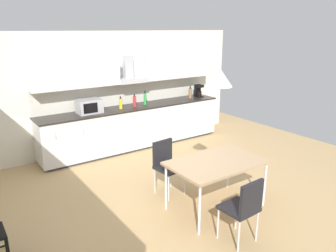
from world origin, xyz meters
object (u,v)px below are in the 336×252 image
(microwave, at_px, (89,106))
(coffee_maker, at_px, (198,91))
(chair_far_left, at_px, (166,162))
(bottle_green, at_px, (145,99))
(bottle_brown, at_px, (190,93))
(pendant_lamp, at_px, (221,78))
(bottle_yellow, at_px, (121,103))
(bottle_red, at_px, (135,101))
(chair_near_left, at_px, (244,205))
(dining_table, at_px, (217,164))

(microwave, height_order, coffee_maker, coffee_maker)
(chair_far_left, bearing_deg, bottle_green, 67.05)
(bottle_brown, distance_m, pendant_lamp, 3.63)
(coffee_maker, relative_size, pendant_lamp, 0.94)
(microwave, height_order, pendant_lamp, pendant_lamp)
(coffee_maker, relative_size, bottle_yellow, 1.13)
(microwave, bearing_deg, pendant_lamp, -76.75)
(microwave, relative_size, pendant_lamp, 1.50)
(coffee_maker, relative_size, chair_far_left, 0.34)
(microwave, height_order, bottle_red, microwave)
(chair_near_left, height_order, chair_far_left, same)
(bottle_red, height_order, dining_table, bottle_red)
(microwave, xyz_separation_m, bottle_brown, (2.58, -0.02, -0.01))
(bottle_yellow, relative_size, pendant_lamp, 0.83)
(coffee_maker, height_order, bottle_brown, coffee_maker)
(coffee_maker, distance_m, bottle_green, 1.56)
(microwave, relative_size, coffee_maker, 1.60)
(bottle_yellow, xyz_separation_m, chair_far_left, (-0.30, -2.16, -0.52))
(bottle_yellow, height_order, dining_table, bottle_yellow)
(bottle_green, bearing_deg, chair_near_left, -103.46)
(microwave, xyz_separation_m, dining_table, (0.71, -3.00, -0.38))
(bottle_green, bearing_deg, bottle_red, -174.17)
(bottle_yellow, relative_size, bottle_green, 0.84)
(chair_far_left, xyz_separation_m, pendant_lamp, (0.32, -0.82, 1.41))
(microwave, bearing_deg, bottle_brown, -0.44)
(bottle_red, distance_m, chair_far_left, 2.32)
(bottle_green, bearing_deg, dining_table, -101.43)
(microwave, distance_m, dining_table, 3.11)
(bottle_green, bearing_deg, bottle_yellow, -176.80)
(chair_far_left, bearing_deg, coffee_maker, 41.55)
(bottle_yellow, xyz_separation_m, pendant_lamp, (0.02, -2.98, 0.89))
(bottle_yellow, distance_m, bottle_red, 0.34)
(coffee_maker, height_order, dining_table, coffee_maker)
(bottle_green, distance_m, dining_table, 3.10)
(coffee_maker, xyz_separation_m, bottle_red, (-1.85, -0.04, -0.03))
(bottle_yellow, height_order, bottle_green, bottle_green)
(dining_table, xyz_separation_m, chair_far_left, (-0.32, 0.82, -0.17))
(bottle_green, distance_m, bottle_brown, 1.27)
(chair_far_left, bearing_deg, microwave, 100.06)
(bottle_brown, height_order, pendant_lamp, pendant_lamp)
(bottle_yellow, distance_m, pendant_lamp, 3.11)
(coffee_maker, bearing_deg, bottle_brown, -171.11)
(dining_table, bearing_deg, chair_far_left, 111.29)
(bottle_red, xyz_separation_m, bottle_brown, (1.55, -0.00, 0.01))
(bottle_brown, height_order, dining_table, bottle_brown)
(chair_near_left, bearing_deg, pendant_lamp, 69.42)
(dining_table, bearing_deg, coffee_maker, 54.36)
(bottle_yellow, height_order, chair_far_left, bottle_yellow)
(coffee_maker, xyz_separation_m, bottle_green, (-1.56, -0.01, -0.02))
(pendant_lamp, bearing_deg, bottle_yellow, 90.29)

